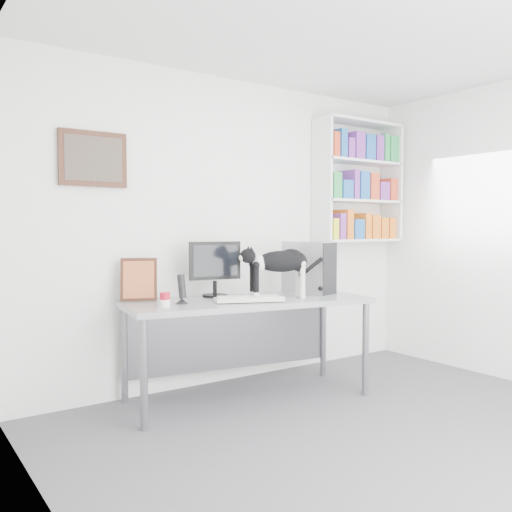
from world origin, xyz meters
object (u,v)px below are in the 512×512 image
object	(u,v)px
bookshelf	(359,182)
monitor	(215,269)
pc_tower	(308,268)
desk	(248,349)
leaning_print	(139,279)
speaker	(182,288)
keyboard	(249,299)
soup_can	(165,300)
cat	(280,274)

from	to	relation	value
bookshelf	monitor	world-z (taller)	bookshelf
pc_tower	bookshelf	bearing A→B (deg)	10.23
desk	pc_tower	bearing A→B (deg)	10.75
leaning_print	speaker	bearing A→B (deg)	-33.22
bookshelf	desk	world-z (taller)	bookshelf
desk	monitor	world-z (taller)	monitor
bookshelf	speaker	size ratio (longest dim) A/B	5.39
bookshelf	leaning_print	size ratio (longest dim) A/B	3.58
keyboard	pc_tower	world-z (taller)	pc_tower
keyboard	leaning_print	distance (m)	0.87
bookshelf	soup_can	distance (m)	2.62
cat	leaning_print	bearing A→B (deg)	163.11
monitor	pc_tower	xyz separation A→B (m)	(0.79, -0.26, -0.01)
pc_tower	monitor	bearing A→B (deg)	150.28
desk	keyboard	world-z (taller)	keyboard
pc_tower	speaker	distance (m)	1.20
pc_tower	cat	world-z (taller)	pc_tower
monitor	keyboard	xyz separation A→B (m)	(0.06, -0.41, -0.21)
soup_can	cat	xyz separation A→B (m)	(0.95, -0.10, 0.15)
monitor	soup_can	size ratio (longest dim) A/B	4.35
speaker	cat	world-z (taller)	cat
speaker	leaning_print	distance (m)	0.39
desk	speaker	world-z (taller)	speaker
keyboard	soup_can	bearing A→B (deg)	-165.98
keyboard	pc_tower	distance (m)	0.77
keyboard	monitor	bearing A→B (deg)	121.26
desk	speaker	distance (m)	0.76
speaker	soup_can	distance (m)	0.22
desk	monitor	bearing A→B (deg)	127.22
speaker	bookshelf	bearing A→B (deg)	-4.57
bookshelf	speaker	bearing A→B (deg)	-170.80
pc_tower	leaning_print	distance (m)	1.45
monitor	soup_can	world-z (taller)	monitor
speaker	keyboard	bearing A→B (deg)	-35.81
pc_tower	cat	bearing A→B (deg)	-171.83
leaning_print	soup_can	distance (m)	0.45
bookshelf	speaker	xyz separation A→B (m)	(-2.20, -0.36, -0.93)
monitor	pc_tower	distance (m)	0.83
desk	keyboard	distance (m)	0.45
speaker	leaning_print	size ratio (longest dim) A/B	0.66
pc_tower	soup_can	xyz separation A→B (m)	(-1.38, -0.05, -0.17)
desk	monitor	size ratio (longest dim) A/B	4.17
desk	cat	xyz separation A→B (m)	(0.21, -0.14, 0.61)
speaker	soup_can	xyz separation A→B (m)	(-0.18, -0.10, -0.06)
bookshelf	cat	distance (m)	1.75
keyboard	leaning_print	bearing A→B (deg)	164.56
monitor	pc_tower	size ratio (longest dim) A/B	1.04
bookshelf	leaning_print	world-z (taller)	bookshelf
desk	pc_tower	world-z (taller)	pc_tower
bookshelf	desk	size ratio (longest dim) A/B	0.64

